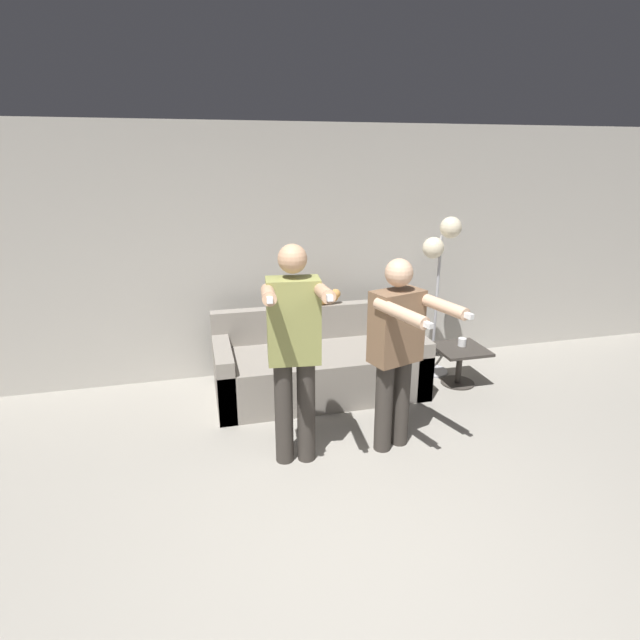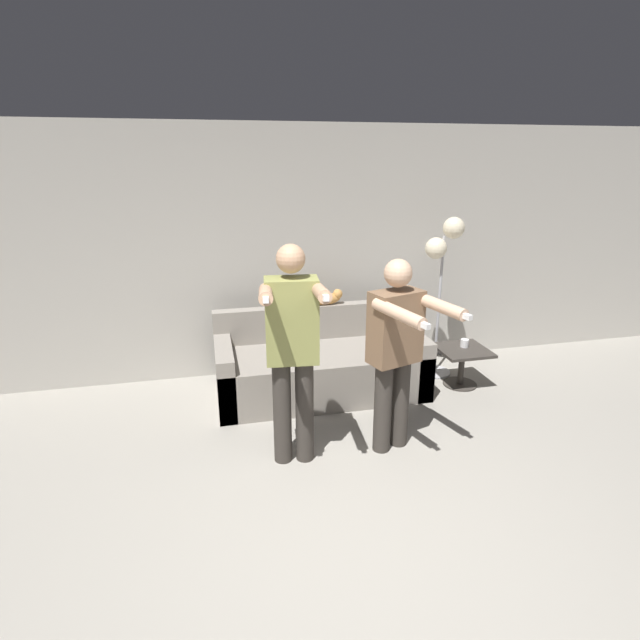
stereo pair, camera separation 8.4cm
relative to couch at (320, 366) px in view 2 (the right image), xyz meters
name	(u,v)px [view 2 (the right image)]	position (x,y,z in m)	size (l,w,h in m)	color
ground_plane	(377,599)	(-0.26, -2.51, -0.28)	(16.00, 16.00, 0.00)	gray
wall_back	(281,254)	(-0.26, 0.68, 1.02)	(10.00, 0.05, 2.60)	#B7B2A8
couch	(320,366)	(0.00, 0.00, 0.00)	(2.04, 0.90, 0.81)	gray
person_left	(292,344)	(-0.47, -1.13, 0.70)	(0.51, 0.71, 1.70)	#38332D
person_right	(396,346)	(0.34, -1.13, 0.62)	(0.59, 0.76, 1.56)	#38332D
cat	(326,298)	(0.14, 0.35, 0.60)	(0.47, 0.12, 0.16)	tan
floor_lamp	(443,256)	(1.34, 0.17, 1.02)	(0.40, 0.35, 1.70)	#B2B2B7
side_table	(462,359)	(1.46, -0.18, 0.02)	(0.49, 0.49, 0.40)	#38332D
cup	(465,343)	(1.50, -0.13, 0.17)	(0.08, 0.08, 0.08)	white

